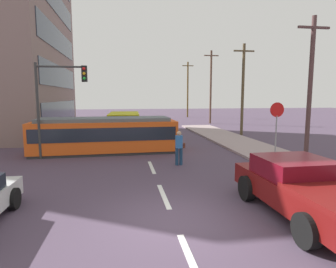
{
  "coord_description": "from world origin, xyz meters",
  "views": [
    {
      "loc": [
        -1.33,
        -7.24,
        3.32
      ],
      "look_at": [
        1.14,
        8.2,
        1.28
      ],
      "focal_mm": 30.8,
      "sensor_mm": 36.0,
      "label": 1
    }
  ],
  "objects_px": {
    "stop_sign": "(277,118)",
    "utility_pole_near": "(310,85)",
    "parked_sedan_mid": "(61,135)",
    "traffic_light_mast": "(57,92)",
    "utility_pole_distant": "(188,89)",
    "utility_pole_mid": "(243,88)",
    "streetcar_tram": "(105,135)",
    "utility_pole_far": "(211,86)",
    "pickup_truck_parked": "(305,189)",
    "city_bus": "(124,122)",
    "pedestrian_crossing": "(179,146)"
  },
  "relations": [
    {
      "from": "parked_sedan_mid",
      "to": "traffic_light_mast",
      "type": "relative_size",
      "value": 0.81
    },
    {
      "from": "city_bus",
      "to": "utility_pole_mid",
      "type": "relative_size",
      "value": 0.72
    },
    {
      "from": "streetcar_tram",
      "to": "utility_pole_far",
      "type": "bearing_deg",
      "value": 55.33
    },
    {
      "from": "stop_sign",
      "to": "utility_pole_mid",
      "type": "relative_size",
      "value": 0.37
    },
    {
      "from": "parked_sedan_mid",
      "to": "stop_sign",
      "type": "bearing_deg",
      "value": -31.06
    },
    {
      "from": "streetcar_tram",
      "to": "utility_pole_far",
      "type": "height_order",
      "value": "utility_pole_far"
    },
    {
      "from": "pickup_truck_parked",
      "to": "utility_pole_far",
      "type": "relative_size",
      "value": 0.57
    },
    {
      "from": "traffic_light_mast",
      "to": "pickup_truck_parked",
      "type": "bearing_deg",
      "value": -47.38
    },
    {
      "from": "stop_sign",
      "to": "utility_pole_mid",
      "type": "xyz_separation_m",
      "value": [
        2.26,
        9.63,
        1.84
      ]
    },
    {
      "from": "utility_pole_distant",
      "to": "city_bus",
      "type": "bearing_deg",
      "value": -116.96
    },
    {
      "from": "utility_pole_mid",
      "to": "utility_pole_distant",
      "type": "relative_size",
      "value": 0.88
    },
    {
      "from": "city_bus",
      "to": "traffic_light_mast",
      "type": "distance_m",
      "value": 10.25
    },
    {
      "from": "utility_pole_far",
      "to": "utility_pole_mid",
      "type": "bearing_deg",
      "value": -93.05
    },
    {
      "from": "city_bus",
      "to": "utility_pole_near",
      "type": "distance_m",
      "value": 15.03
    },
    {
      "from": "streetcar_tram",
      "to": "traffic_light_mast",
      "type": "bearing_deg",
      "value": -149.52
    },
    {
      "from": "streetcar_tram",
      "to": "traffic_light_mast",
      "type": "height_order",
      "value": "traffic_light_mast"
    },
    {
      "from": "streetcar_tram",
      "to": "utility_pole_near",
      "type": "height_order",
      "value": "utility_pole_near"
    },
    {
      "from": "stop_sign",
      "to": "utility_pole_near",
      "type": "height_order",
      "value": "utility_pole_near"
    },
    {
      "from": "streetcar_tram",
      "to": "traffic_light_mast",
      "type": "relative_size",
      "value": 1.67
    },
    {
      "from": "parked_sedan_mid",
      "to": "stop_sign",
      "type": "height_order",
      "value": "stop_sign"
    },
    {
      "from": "streetcar_tram",
      "to": "city_bus",
      "type": "bearing_deg",
      "value": 81.49
    },
    {
      "from": "traffic_light_mast",
      "to": "pedestrian_crossing",
      "type": "bearing_deg",
      "value": -22.29
    },
    {
      "from": "utility_pole_mid",
      "to": "utility_pole_distant",
      "type": "distance_m",
      "value": 22.0
    },
    {
      "from": "pedestrian_crossing",
      "to": "stop_sign",
      "type": "xyz_separation_m",
      "value": [
        5.25,
        0.39,
        1.25
      ]
    },
    {
      "from": "streetcar_tram",
      "to": "utility_pole_near",
      "type": "xyz_separation_m",
      "value": [
        11.08,
        -3.0,
        2.86
      ]
    },
    {
      "from": "city_bus",
      "to": "traffic_light_mast",
      "type": "height_order",
      "value": "traffic_light_mast"
    },
    {
      "from": "pickup_truck_parked",
      "to": "utility_pole_distant",
      "type": "distance_m",
      "value": 39.09
    },
    {
      "from": "streetcar_tram",
      "to": "parked_sedan_mid",
      "type": "relative_size",
      "value": 2.06
    },
    {
      "from": "parked_sedan_mid",
      "to": "utility_pole_distant",
      "type": "relative_size",
      "value": 0.47
    },
    {
      "from": "pickup_truck_parked",
      "to": "utility_pole_mid",
      "type": "xyz_separation_m",
      "value": [
        5.28,
        16.52,
        3.24
      ]
    },
    {
      "from": "pickup_truck_parked",
      "to": "stop_sign",
      "type": "xyz_separation_m",
      "value": [
        3.01,
        6.89,
        1.4
      ]
    },
    {
      "from": "pickup_truck_parked",
      "to": "stop_sign",
      "type": "distance_m",
      "value": 7.65
    },
    {
      "from": "utility_pole_mid",
      "to": "pedestrian_crossing",
      "type": "bearing_deg",
      "value": -126.89
    },
    {
      "from": "pickup_truck_parked",
      "to": "streetcar_tram",
      "type": "bearing_deg",
      "value": 119.95
    },
    {
      "from": "pickup_truck_parked",
      "to": "pedestrian_crossing",
      "type": "bearing_deg",
      "value": 108.97
    },
    {
      "from": "stop_sign",
      "to": "streetcar_tram",
      "type": "bearing_deg",
      "value": 159.01
    },
    {
      "from": "pickup_truck_parked",
      "to": "traffic_light_mast",
      "type": "distance_m",
      "value": 12.51
    },
    {
      "from": "stop_sign",
      "to": "traffic_light_mast",
      "type": "distance_m",
      "value": 11.55
    },
    {
      "from": "parked_sedan_mid",
      "to": "utility_pole_mid",
      "type": "distance_m",
      "value": 15.12
    },
    {
      "from": "streetcar_tram",
      "to": "city_bus",
      "type": "height_order",
      "value": "streetcar_tram"
    },
    {
      "from": "pickup_truck_parked",
      "to": "stop_sign",
      "type": "bearing_deg",
      "value": 66.38
    },
    {
      "from": "streetcar_tram",
      "to": "stop_sign",
      "type": "relative_size",
      "value": 2.93
    },
    {
      "from": "stop_sign",
      "to": "traffic_light_mast",
      "type": "xyz_separation_m",
      "value": [
        -11.28,
        2.08,
        1.34
      ]
    },
    {
      "from": "city_bus",
      "to": "pickup_truck_parked",
      "type": "height_order",
      "value": "city_bus"
    },
    {
      "from": "pedestrian_crossing",
      "to": "utility_pole_distant",
      "type": "distance_m",
      "value": 33.13
    },
    {
      "from": "pedestrian_crossing",
      "to": "stop_sign",
      "type": "height_order",
      "value": "stop_sign"
    },
    {
      "from": "streetcar_tram",
      "to": "utility_pole_far",
      "type": "xyz_separation_m",
      "value": [
        11.82,
        17.08,
        3.52
      ]
    },
    {
      "from": "traffic_light_mast",
      "to": "utility_pole_far",
      "type": "height_order",
      "value": "utility_pole_far"
    },
    {
      "from": "utility_pole_far",
      "to": "city_bus",
      "type": "bearing_deg",
      "value": -139.34
    },
    {
      "from": "utility_pole_far",
      "to": "utility_pole_near",
      "type": "bearing_deg",
      "value": -92.1
    }
  ]
}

